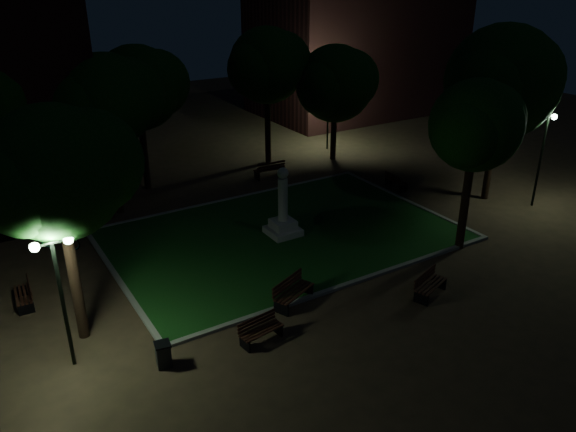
% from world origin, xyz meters
% --- Properties ---
extents(ground, '(80.00, 80.00, 0.00)m').
position_xyz_m(ground, '(0.00, 0.00, 0.00)').
color(ground, '#3E2D1F').
extents(lawn, '(15.00, 10.00, 0.08)m').
position_xyz_m(lawn, '(0.00, 2.00, 0.04)').
color(lawn, '#144214').
rests_on(lawn, ground).
extents(lawn_kerb, '(15.40, 10.40, 0.12)m').
position_xyz_m(lawn_kerb, '(0.00, 2.00, 0.06)').
color(lawn_kerb, slate).
rests_on(lawn_kerb, ground).
extents(monument, '(1.40, 1.40, 3.20)m').
position_xyz_m(monument, '(0.00, 2.00, 0.96)').
color(monument, '#A59E99').
rests_on(monument, lawn).
extents(building_far, '(16.00, 10.00, 12.00)m').
position_xyz_m(building_far, '(18.00, 20.00, 6.00)').
color(building_far, '#431B1A').
rests_on(building_far, ground).
extents(tree_west, '(5.03, 4.11, 7.80)m').
position_xyz_m(tree_west, '(-9.51, -1.06, 5.74)').
color(tree_west, black).
rests_on(tree_west, ground).
extents(tree_north_wl, '(5.39, 4.40, 7.82)m').
position_xyz_m(tree_north_wl, '(-5.46, 8.56, 5.61)').
color(tree_north_wl, black).
rests_on(tree_north_wl, ground).
extents(tree_north_er, '(5.50, 4.49, 8.23)m').
position_xyz_m(tree_north_er, '(4.77, 11.47, 5.98)').
color(tree_north_er, black).
rests_on(tree_north_er, ground).
extents(tree_ne, '(5.75, 4.70, 7.15)m').
position_xyz_m(tree_ne, '(8.64, 9.91, 4.80)').
color(tree_ne, black).
rests_on(tree_ne, ground).
extents(tree_east, '(6.89, 5.62, 8.93)m').
position_xyz_m(tree_east, '(11.61, 0.24, 6.12)').
color(tree_east, black).
rests_on(tree_east, ground).
extents(tree_se, '(4.60, 3.76, 7.34)m').
position_xyz_m(tree_se, '(6.06, -3.08, 5.45)').
color(tree_se, black).
rests_on(tree_se, ground).
extents(tree_far_north, '(5.41, 4.42, 7.75)m').
position_xyz_m(tree_far_north, '(-3.16, 11.11, 5.54)').
color(tree_far_north, black).
rests_on(tree_far_north, ground).
extents(lamppost_sw, '(1.18, 0.28, 4.32)m').
position_xyz_m(lamppost_sw, '(-10.22, -2.37, 3.03)').
color(lamppost_sw, black).
rests_on(lamppost_sw, ground).
extents(lamppost_se, '(1.18, 0.28, 4.72)m').
position_xyz_m(lamppost_se, '(12.79, -1.71, 3.27)').
color(lamppost_se, black).
rests_on(lamppost_se, ground).
extents(lamppost_ne, '(1.18, 0.28, 3.96)m').
position_xyz_m(lamppost_ne, '(9.52, 11.94, 2.82)').
color(lamppost_ne, black).
rests_on(lamppost_ne, ground).
extents(bench_near_left, '(1.91, 1.29, 0.99)m').
position_xyz_m(bench_near_left, '(-2.65, -3.03, 0.47)').
color(bench_near_left, black).
rests_on(bench_near_left, ground).
extents(bench_near_right, '(1.76, 1.09, 0.91)m').
position_xyz_m(bench_near_right, '(1.99, -5.22, 0.43)').
color(bench_near_right, black).
rests_on(bench_near_right, ground).
extents(bench_west_near, '(1.58, 0.74, 0.84)m').
position_xyz_m(bench_west_near, '(-4.74, -4.37, 0.39)').
color(bench_west_near, black).
rests_on(bench_west_near, ground).
extents(bench_left_side, '(0.63, 1.60, 0.86)m').
position_xyz_m(bench_left_side, '(-10.93, 2.01, 0.41)').
color(bench_left_side, black).
rests_on(bench_left_side, ground).
extents(bench_right_side, '(0.66, 1.54, 0.82)m').
position_xyz_m(bench_right_side, '(8.43, 3.88, 0.39)').
color(bench_right_side, black).
rests_on(bench_right_side, ground).
extents(bench_far_side, '(1.83, 0.69, 0.99)m').
position_xyz_m(bench_far_side, '(3.36, 9.05, 0.47)').
color(bench_far_side, black).
rests_on(bench_far_side, ground).
extents(trash_bin, '(0.55, 0.55, 0.82)m').
position_xyz_m(trash_bin, '(-7.88, -3.92, 0.42)').
color(trash_bin, black).
rests_on(trash_bin, ground).
extents(bicycle, '(1.84, 1.76, 0.99)m').
position_xyz_m(bicycle, '(-8.93, 5.97, 0.50)').
color(bicycle, black).
rests_on(bicycle, ground).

